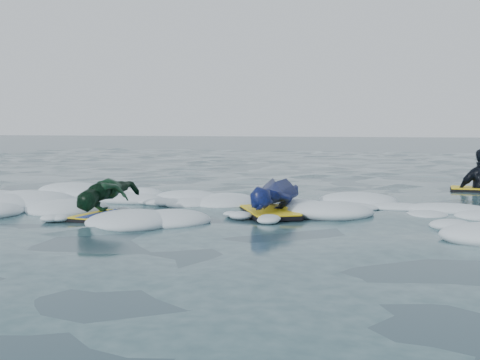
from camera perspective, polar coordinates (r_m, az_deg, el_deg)
name	(u,v)px	position (r m, az deg, el deg)	size (l,w,h in m)	color
ground	(217,221)	(7.50, -2.23, -3.94)	(120.00, 120.00, 0.00)	#162F36
foam_band	(240,210)	(8.48, 0.05, -2.89)	(12.00, 3.10, 0.30)	silver
prone_woman_unit	(274,197)	(8.16, 3.20, -1.62)	(1.07, 1.73, 0.44)	black
prone_child_unit	(108,198)	(8.01, -12.41, -1.65)	(0.69, 1.30, 0.50)	black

